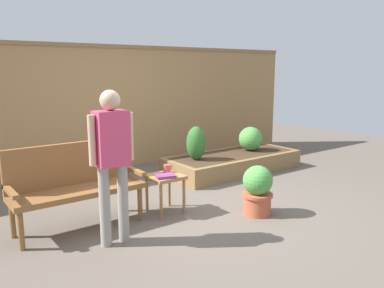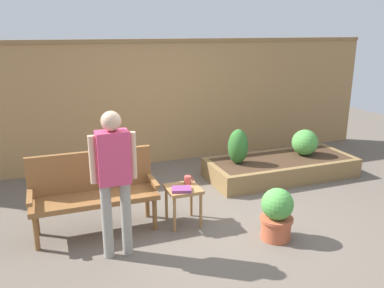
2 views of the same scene
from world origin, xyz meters
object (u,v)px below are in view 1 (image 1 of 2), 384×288
at_px(shrub_far_corner, 251,139).
at_px(person_by_bench, 112,154).
at_px(book_on_table, 165,176).
at_px(garden_bench, 75,179).
at_px(potted_boxwood, 257,190).
at_px(shrub_near_bench, 196,143).
at_px(side_table, 165,182).
at_px(cup_on_table, 167,168).

relative_size(shrub_far_corner, person_by_bench, 0.27).
distance_m(book_on_table, shrub_far_corner, 2.79).
height_order(garden_bench, person_by_bench, person_by_bench).
height_order(potted_boxwood, shrub_near_bench, shrub_near_bench).
bearing_deg(shrub_near_bench, shrub_far_corner, 0.00).
relative_size(shrub_near_bench, shrub_far_corner, 1.28).
relative_size(garden_bench, potted_boxwood, 2.36).
distance_m(side_table, book_on_table, 0.14).
distance_m(garden_bench, cup_on_table, 1.14).
xyz_separation_m(side_table, shrub_near_bench, (1.26, 1.04, 0.18)).
distance_m(potted_boxwood, shrub_far_corner, 2.40).
bearing_deg(shrub_near_bench, side_table, -140.50).
bearing_deg(garden_bench, shrub_near_bench, 18.95).
distance_m(garden_bench, shrub_near_bench, 2.42).
distance_m(potted_boxwood, shrub_near_bench, 1.81).
height_order(garden_bench, potted_boxwood, garden_bench).
relative_size(book_on_table, shrub_far_corner, 0.53).
relative_size(cup_on_table, shrub_near_bench, 0.23).
relative_size(cup_on_table, person_by_bench, 0.08).
height_order(book_on_table, shrub_far_corner, shrub_far_corner).
bearing_deg(person_by_bench, cup_on_table, 27.97).
height_order(side_table, cup_on_table, cup_on_table).
distance_m(cup_on_table, book_on_table, 0.24).
xyz_separation_m(cup_on_table, shrub_far_corner, (2.40, 0.94, -0.01)).
relative_size(side_table, shrub_near_bench, 0.88).
xyz_separation_m(shrub_near_bench, shrub_far_corner, (1.23, 0.00, -0.06)).
xyz_separation_m(potted_boxwood, person_by_bench, (-1.75, 0.29, 0.62)).
xyz_separation_m(cup_on_table, shrub_near_bench, (1.17, 0.94, 0.04)).
distance_m(side_table, cup_on_table, 0.19).
bearing_deg(person_by_bench, side_table, 25.40).
bearing_deg(shrub_far_corner, side_table, -157.37).
bearing_deg(side_table, shrub_near_bench, 39.50).
relative_size(cup_on_table, book_on_table, 0.55).
height_order(book_on_table, potted_boxwood, potted_boxwood).
xyz_separation_m(garden_bench, book_on_table, (0.98, -0.34, -0.05)).
bearing_deg(potted_boxwood, side_table, 140.86).
relative_size(garden_bench, book_on_table, 6.37).
height_order(garden_bench, shrub_far_corner, garden_bench).
relative_size(garden_bench, cup_on_table, 11.62).
xyz_separation_m(garden_bench, potted_boxwood, (1.90, -0.97, -0.23)).
xyz_separation_m(garden_bench, shrub_near_bench, (2.29, 0.79, 0.03)).
relative_size(garden_bench, person_by_bench, 0.92).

